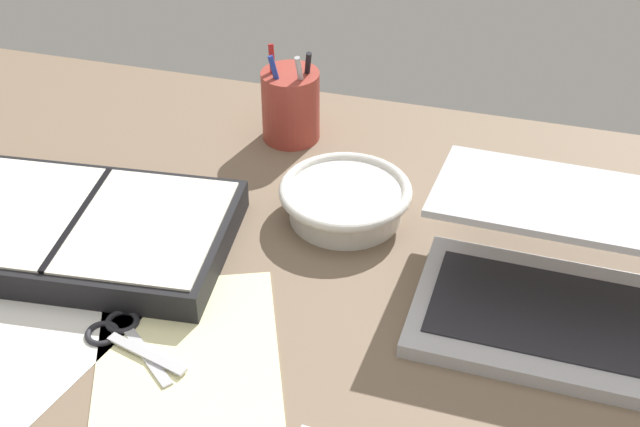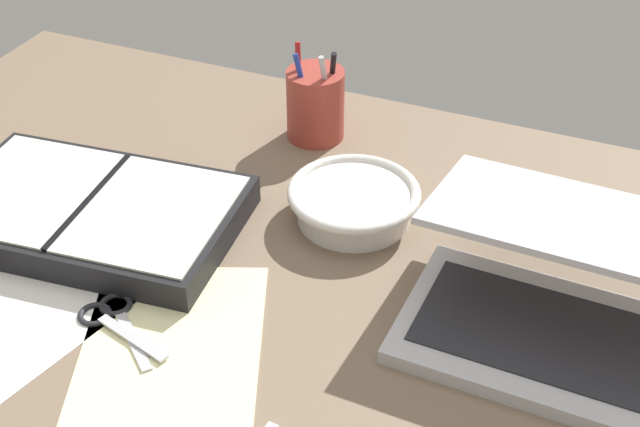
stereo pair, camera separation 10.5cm
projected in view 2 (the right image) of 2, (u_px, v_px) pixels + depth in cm
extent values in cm
cube|color=#75604C|center=(274.00, 306.00, 104.39)|extent=(140.00, 100.00, 2.00)
cube|color=#B7B7BC|center=(548.00, 341.00, 96.96)|extent=(32.80, 21.05, 1.80)
cube|color=#232328|center=(550.00, 335.00, 96.36)|extent=(28.76, 15.32, 0.24)
cube|color=#B7B7BC|center=(581.00, 222.00, 96.57)|extent=(32.80, 20.86, 4.42)
cube|color=navy|center=(580.00, 225.00, 96.28)|extent=(30.16, 18.73, 3.58)
cylinder|color=silver|center=(354.00, 206.00, 115.28)|extent=(14.70, 14.70, 4.10)
torus|color=silver|center=(354.00, 193.00, 114.06)|extent=(17.29, 17.29, 1.38)
cylinder|color=#9E382D|center=(315.00, 104.00, 130.01)|extent=(8.48, 8.48, 10.60)
cylinder|color=black|center=(331.00, 89.00, 129.04)|extent=(2.70, 3.48, 13.11)
cylinder|color=#233899|center=(306.00, 97.00, 127.15)|extent=(4.27, 1.58, 12.84)
cylinder|color=#B21E1E|center=(299.00, 90.00, 128.27)|extent=(2.53, 3.86, 13.56)
cylinder|color=#B7B7BC|center=(327.00, 95.00, 127.34)|extent=(1.72, 3.42, 13.30)
cube|color=black|center=(92.00, 214.00, 114.04)|extent=(39.31, 26.95, 3.92)
cube|color=silver|center=(27.00, 188.00, 114.95)|extent=(19.25, 22.98, 0.30)
cube|color=silver|center=(154.00, 213.00, 110.62)|extent=(19.25, 22.98, 0.30)
cube|color=black|center=(89.00, 199.00, 112.70)|extent=(2.81, 21.43, 0.30)
cube|color=#B7B7BC|center=(132.00, 338.00, 97.81)|extent=(10.28, 4.06, 0.30)
cube|color=#B7B7BC|center=(133.00, 340.00, 97.99)|extent=(8.68, 7.62, 0.30)
torus|color=#232328|center=(95.00, 315.00, 101.27)|extent=(3.90, 3.90, 0.70)
torus|color=#232328|center=(116.00, 305.00, 102.62)|extent=(3.90, 3.90, 0.70)
cube|color=#F4EFB2|center=(170.00, 354.00, 96.54)|extent=(29.11, 34.44, 0.16)
cube|color=white|center=(27.00, 313.00, 101.79)|extent=(22.78, 27.62, 0.16)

